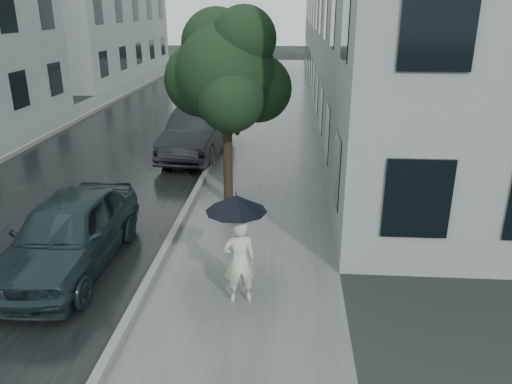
# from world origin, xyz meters

# --- Properties ---
(ground) EXTENTS (120.00, 120.00, 0.00)m
(ground) POSITION_xyz_m (0.00, 0.00, 0.00)
(ground) COLOR black
(ground) RESTS_ON ground
(sidewalk) EXTENTS (3.50, 60.00, 0.01)m
(sidewalk) POSITION_xyz_m (0.25, 12.00, 0.00)
(sidewalk) COLOR slate
(sidewalk) RESTS_ON ground
(kerb_near) EXTENTS (0.15, 60.00, 0.15)m
(kerb_near) POSITION_xyz_m (-1.57, 12.00, 0.07)
(kerb_near) COLOR slate
(kerb_near) RESTS_ON ground
(asphalt_road) EXTENTS (6.85, 60.00, 0.00)m
(asphalt_road) POSITION_xyz_m (-5.08, 12.00, 0.00)
(asphalt_road) COLOR black
(asphalt_road) RESTS_ON ground
(kerb_far) EXTENTS (0.15, 60.00, 0.15)m
(kerb_far) POSITION_xyz_m (-8.57, 12.00, 0.07)
(kerb_far) COLOR slate
(kerb_far) RESTS_ON ground
(sidewalk_far) EXTENTS (1.70, 60.00, 0.01)m
(sidewalk_far) POSITION_xyz_m (-9.50, 12.00, 0.00)
(sidewalk_far) COLOR #4C5451
(sidewalk_far) RESTS_ON ground
(building_near) EXTENTS (7.02, 36.00, 9.00)m
(building_near) POSITION_xyz_m (5.47, 19.50, 4.50)
(building_near) COLOR gray
(building_near) RESTS_ON ground
(building_far_b) EXTENTS (7.02, 18.00, 8.00)m
(building_far_b) POSITION_xyz_m (-13.77, 30.00, 4.00)
(building_far_b) COLOR gray
(building_far_b) RESTS_ON ground
(pedestrian) EXTENTS (0.65, 0.51, 1.55)m
(pedestrian) POSITION_xyz_m (0.17, 0.43, 0.78)
(pedestrian) COLOR beige
(pedestrian) RESTS_ON sidewalk
(umbrella) EXTENTS (1.29, 1.29, 1.11)m
(umbrella) POSITION_xyz_m (0.13, 0.39, 1.86)
(umbrella) COLOR black
(umbrella) RESTS_ON ground
(street_tree) EXTENTS (3.18, 2.89, 4.91)m
(street_tree) POSITION_xyz_m (-0.60, 5.13, 3.36)
(street_tree) COLOR #332619
(street_tree) RESTS_ON ground
(lamp_post) EXTENTS (0.82, 0.46, 4.79)m
(lamp_post) POSITION_xyz_m (-1.60, 10.92, 2.75)
(lamp_post) COLOR black
(lamp_post) RESTS_ON ground
(car_near) EXTENTS (1.75, 4.32, 1.47)m
(car_near) POSITION_xyz_m (-3.26, 1.40, 0.74)
(car_near) COLOR #1B2A2D
(car_near) RESTS_ON ground
(car_far) EXTENTS (2.01, 4.83, 1.55)m
(car_far) POSITION_xyz_m (-2.20, 9.46, 0.78)
(car_far) COLOR #222427
(car_far) RESTS_ON ground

